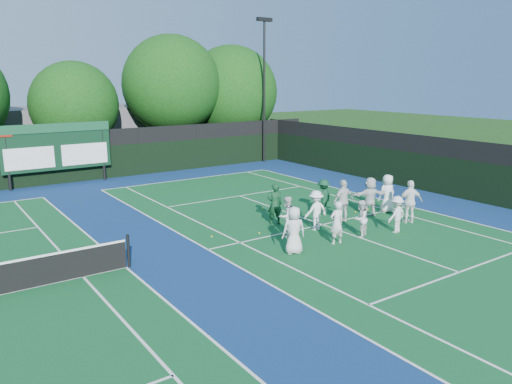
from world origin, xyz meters
TOP-DOWN VIEW (x-y plane):
  - ground at (0.00, 0.00)m, footprint 120.00×120.00m
  - court_apron at (-6.00, 1.00)m, footprint 34.00×32.00m
  - near_court at (0.00, 1.00)m, footprint 11.05×23.85m
  - back_fence at (-6.00, 16.00)m, footprint 34.00×0.08m
  - divider_fence_right at (9.00, 1.00)m, footprint 0.08×32.00m
  - scoreboard at (-7.01, 15.59)m, footprint 6.00×0.21m
  - clubhouse at (-2.00, 24.00)m, footprint 18.00×6.00m
  - light_pole_right at (7.50, 15.70)m, footprint 1.20×0.30m
  - tree_c at (-4.66, 19.58)m, footprint 5.59×5.59m
  - tree_d at (2.24, 19.58)m, footprint 7.02×7.02m
  - tree_e at (7.26, 19.58)m, footprint 7.11×7.11m
  - tennis_ball_0 at (-2.88, 1.49)m, footprint 0.07×0.07m
  - tennis_ball_1 at (3.40, 1.63)m, footprint 0.07×0.07m
  - tennis_ball_3 at (-4.64, 2.19)m, footprint 0.07×0.07m
  - tennis_ball_4 at (-0.58, 4.57)m, footprint 0.07×0.07m
  - tennis_ball_5 at (2.58, 1.62)m, footprint 0.07×0.07m
  - player_front_0 at (-3.19, -1.03)m, footprint 0.96×0.78m
  - player_front_1 at (-1.24, -1.12)m, footprint 0.63×0.45m
  - player_front_2 at (0.09, -1.02)m, footprint 0.87×0.79m
  - player_front_3 at (1.70, -1.43)m, footprint 1.02×0.67m
  - player_front_4 at (3.23, -0.85)m, footprint 1.17×0.85m
  - player_back_0 at (-2.20, 0.63)m, footprint 0.83×0.68m
  - player_back_1 at (-0.71, 0.65)m, footprint 1.08×0.66m
  - player_back_2 at (1.06, 0.89)m, footprint 1.08×0.46m
  - player_back_3 at (2.71, 0.92)m, footprint 1.70×1.07m
  - player_back_4 at (3.79, 0.87)m, footprint 0.93×0.67m
  - coach_left at (-1.60, 2.21)m, footprint 0.75×0.63m
  - coach_right at (1.14, 2.24)m, footprint 1.17×0.88m

SIDE VIEW (x-z plane):
  - ground at x=0.00m, z-range 0.00..0.00m
  - court_apron at x=-6.00m, z-range 0.00..0.01m
  - near_court at x=0.00m, z-range 0.01..0.01m
  - tennis_ball_0 at x=-2.88m, z-range 0.00..0.07m
  - tennis_ball_1 at x=3.40m, z-range 0.00..0.07m
  - tennis_ball_3 at x=-4.64m, z-range 0.00..0.07m
  - tennis_ball_4 at x=-0.58m, z-range 0.00..0.07m
  - tennis_ball_5 at x=2.58m, z-range 0.00..0.07m
  - player_front_2 at x=0.09m, z-range 0.00..1.46m
  - player_front_3 at x=1.70m, z-range 0.00..1.49m
  - player_back_0 at x=-2.20m, z-range 0.00..1.60m
  - coach_right at x=1.14m, z-range 0.00..1.61m
  - player_back_1 at x=-0.71m, z-range 0.00..1.63m
  - player_front_1 at x=-1.24m, z-range 0.00..1.63m
  - player_front_0 at x=-3.19m, z-range 0.00..1.69m
  - player_back_3 at x=2.71m, z-range 0.00..1.75m
  - player_back_4 at x=3.79m, z-range 0.00..1.75m
  - coach_left at x=-1.60m, z-range 0.00..1.76m
  - player_back_2 at x=1.06m, z-range 0.00..1.83m
  - player_front_4 at x=3.23m, z-range 0.00..1.84m
  - back_fence at x=-6.00m, z-range -0.14..2.86m
  - divider_fence_right at x=9.00m, z-range -0.14..2.86m
  - clubhouse at x=-2.00m, z-range 0.00..4.00m
  - scoreboard at x=-7.01m, z-range 0.42..3.97m
  - tree_c at x=-4.66m, z-range 0.62..7.74m
  - tree_e at x=7.26m, z-range 0.53..9.06m
  - tree_d at x=2.24m, z-range 0.85..9.92m
  - light_pole_right at x=7.50m, z-range 1.24..11.36m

